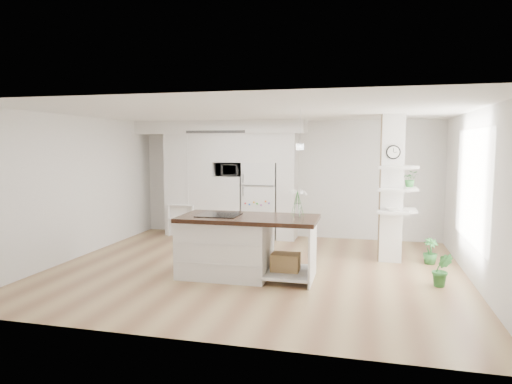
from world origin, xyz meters
TOP-DOWN VIEW (x-y plane):
  - floor at (0.00, 0.00)m, footprint 7.00×6.00m
  - room at (0.00, 0.00)m, footprint 7.04×6.04m
  - cabinet_wall at (-1.45, 2.67)m, footprint 4.00×0.71m
  - refrigerator at (-0.53, 2.68)m, footprint 0.78×0.69m
  - column at (2.38, 1.13)m, footprint 0.69×0.90m
  - window at (3.48, 0.30)m, footprint 0.00×2.40m
  - pendant_light at (1.70, 0.15)m, footprint 0.12×0.12m
  - kitchen_island at (-0.25, -0.48)m, footprint 2.24×1.08m
  - bookshelf at (-2.35, 2.46)m, footprint 0.64×0.38m
  - floor_plant_a at (3.00, -0.28)m, footprint 0.32×0.27m
  - floor_plant_b at (3.00, 1.09)m, footprint 0.33×0.33m
  - microwave at (-1.27, 2.62)m, footprint 0.54×0.37m
  - shelf_plant at (2.63, 1.30)m, footprint 0.27×0.23m
  - decor_bowl at (2.30, 0.90)m, footprint 0.22×0.22m

SIDE VIEW (x-z plane):
  - floor at x=0.00m, z-range -0.01..0.01m
  - floor_plant_b at x=3.00m, z-range 0.00..0.46m
  - floor_plant_a at x=3.00m, z-range 0.00..0.53m
  - bookshelf at x=-2.35m, z-range -0.05..0.70m
  - kitchen_island at x=-0.25m, z-range -0.27..1.30m
  - refrigerator at x=-0.53m, z-range 0.00..1.75m
  - decor_bowl at x=2.30m, z-range 0.98..1.03m
  - column at x=2.38m, z-range 0.00..2.70m
  - window at x=3.48m, z-range 0.30..2.70m
  - cabinet_wall at x=-1.45m, z-range 0.16..2.86m
  - shelf_plant at x=2.63m, z-range 1.38..1.67m
  - microwave at x=-1.27m, z-range 1.42..1.72m
  - room at x=0.00m, z-range 0.50..3.22m
  - pendant_light at x=1.70m, z-range 2.07..2.17m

